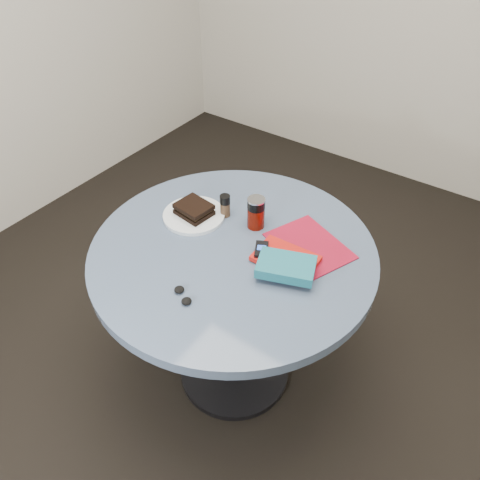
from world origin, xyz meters
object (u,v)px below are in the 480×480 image
Objects in this scene: soda_can at (256,213)px; magazine at (309,246)px; novel at (286,267)px; sandwich at (194,209)px; table at (233,280)px; plate at (194,215)px; red_book at (286,258)px; mp3_player at (262,249)px; pepper_grinder at (225,205)px; headphones at (183,295)px.

magazine is (0.22, 0.01, -0.06)m from soda_can.
sandwich is at bearing 150.65° from novel.
table is at bearing 156.47° from novel.
table is at bearing -14.73° from plate.
sandwich is 0.66× the size of red_book.
mp3_player is at bearing 12.72° from table.
pepper_grinder is 0.26m from mp3_player.
pepper_grinder is at bearing 134.47° from table.
pepper_grinder is at bearing -152.90° from magazine.
plate is 1.13× the size of red_book.
table is 0.29m from plate.
soda_can is (0.22, 0.09, 0.05)m from plate.
novel reaches higher than plate.
mp3_player reaches higher than plate.
plate is 0.33m from mp3_player.
red_book is (0.40, -0.01, -0.02)m from sandwich.
table is 0.30m from novel.
soda_can is at bearing 21.63° from plate.
magazine is at bearing 13.01° from sandwich.
sandwich is (-0.22, 0.06, 0.20)m from table.
mp3_player is at bearing -49.55° from soda_can.
soda_can is at bearing 124.22° from novel.
headphones reaches higher than magazine.
pepper_grinder is (0.09, 0.08, 0.04)m from plate.
sandwich is at bearing 165.13° from table.
table is 5.45× the size of novel.
headphones is at bearing -55.61° from plate.
novel is (0.35, -0.15, -0.01)m from pepper_grinder.
plate is 0.45m from magazine.
soda_can reaches higher than plate.
plate is 1.92× the size of soda_can.
soda_can reaches higher than magazine.
pepper_grinder reaches higher than headphones.
mp3_player reaches higher than magazine.
pepper_grinder reaches higher than table.
soda_can is 0.22m from magazine.
soda_can reaches higher than red_book.
soda_can reaches higher than novel.
soda_can is at bearing 21.87° from sandwich.
headphones is (0.14, -0.41, -0.04)m from pepper_grinder.
plate is 0.41m from red_book.
soda_can reaches higher than sandwich.
table is 10.82× the size of headphones.
magazine is 1.35× the size of red_book.
red_book is at bearing 15.21° from mp3_player.
novel is at bearing -65.35° from magazine.
red_book is at bearing -1.80° from sandwich.
magazine reaches higher than table.
pepper_grinder is (0.09, 0.08, 0.01)m from sandwich.
sandwich is at bearing -139.64° from pepper_grinder.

